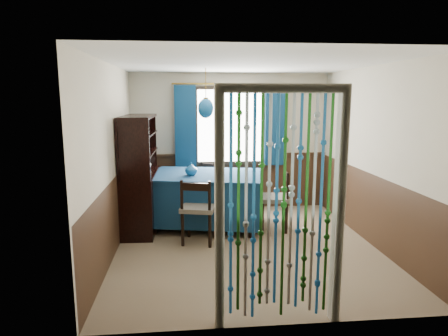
{
  "coord_description": "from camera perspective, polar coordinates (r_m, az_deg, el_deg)",
  "views": [
    {
      "loc": [
        -0.83,
        -5.29,
        2.07
      ],
      "look_at": [
        -0.25,
        0.61,
        1.01
      ],
      "focal_mm": 32.0,
      "sensor_mm": 36.0,
      "label": 1
    }
  ],
  "objects": [
    {
      "name": "sideboard",
      "position": [
        6.44,
        -11.84,
        -3.14
      ],
      "size": [
        0.51,
        1.38,
        1.79
      ],
      "rotation": [
        0.0,
        0.0,
        -0.03
      ],
      "color": "black",
      "rests_on": "floor"
    },
    {
      "name": "wainscot_back",
      "position": [
        7.49,
        0.88,
        -1.99
      ],
      "size": [
        3.6,
        0.0,
        3.6
      ],
      "primitive_type": "plane",
      "rotation": [
        1.57,
        0.0,
        0.0
      ],
      "color": "#352114",
      "rests_on": "ground"
    },
    {
      "name": "dining_table",
      "position": [
        6.42,
        -2.5,
        -4.11
      ],
      "size": [
        2.01,
        1.57,
        0.87
      ],
      "rotation": [
        0.0,
        0.0,
        -0.21
      ],
      "color": "#0E2D4C",
      "rests_on": "floor"
    },
    {
      "name": "wainscot_right",
      "position": [
        6.11,
        20.05,
        -5.4
      ],
      "size": [
        0.0,
        4.0,
        4.0
      ],
      "primitive_type": "plane",
      "rotation": [
        1.57,
        0.0,
        -1.57
      ],
      "color": "#352114",
      "rests_on": "ground"
    },
    {
      "name": "pendant_lamp",
      "position": [
        6.22,
        -2.6,
        8.53
      ],
      "size": [
        0.24,
        0.24,
        0.76
      ],
      "color": "olive",
      "rests_on": "ceiling"
    },
    {
      "name": "chair_near",
      "position": [
        5.69,
        -3.7,
        -5.88
      ],
      "size": [
        0.56,
        0.55,
        0.95
      ],
      "rotation": [
        0.0,
        0.0,
        -0.25
      ],
      "color": "black",
      "rests_on": "floor"
    },
    {
      "name": "wainscot_left",
      "position": [
        5.6,
        -15.3,
        -6.52
      ],
      "size": [
        0.0,
        4.0,
        4.0
      ],
      "primitive_type": "plane",
      "rotation": [
        1.57,
        0.0,
        1.57
      ],
      "color": "#352114",
      "rests_on": "ground"
    },
    {
      "name": "chair_right",
      "position": [
        6.31,
        7.38,
        -4.35
      ],
      "size": [
        0.5,
        0.52,
        0.95
      ],
      "rotation": [
        0.0,
        0.0,
        1.45
      ],
      "color": "black",
      "rests_on": "floor"
    },
    {
      "name": "wall_front",
      "position": [
        3.49,
        8.3,
        -3.53
      ],
      "size": [
        3.6,
        0.0,
        3.6
      ],
      "primitive_type": "plane",
      "rotation": [
        -1.57,
        0.0,
        0.0
      ],
      "color": "#BDB39B",
      "rests_on": "ground"
    },
    {
      "name": "chair_left",
      "position": [
        6.68,
        -11.01,
        -3.82
      ],
      "size": [
        0.5,
        0.51,
        0.91
      ],
      "rotation": [
        0.0,
        0.0,
        -1.73
      ],
      "color": "black",
      "rests_on": "floor"
    },
    {
      "name": "wainscot_front",
      "position": [
        3.75,
        7.94,
        -14.68
      ],
      "size": [
        3.6,
        0.0,
        3.6
      ],
      "primitive_type": "plane",
      "rotation": [
        -1.57,
        0.0,
        0.0
      ],
      "color": "#352114",
      "rests_on": "ground"
    },
    {
      "name": "wall_right",
      "position": [
        5.97,
        20.62,
        1.57
      ],
      "size": [
        0.0,
        4.0,
        4.0
      ],
      "primitive_type": "plane",
      "rotation": [
        1.57,
        0.0,
        -1.57
      ],
      "color": "#BDB39B",
      "rests_on": "ground"
    },
    {
      "name": "doorway",
      "position": [
        3.6,
        7.99,
        -6.41
      ],
      "size": [
        1.16,
        0.12,
        2.18
      ],
      "primitive_type": null,
      "color": "silver",
      "rests_on": "ground"
    },
    {
      "name": "wall_back",
      "position": [
        7.38,
        0.88,
        3.74
      ],
      "size": [
        3.6,
        0.0,
        3.6
      ],
      "primitive_type": "plane",
      "rotation": [
        1.57,
        0.0,
        0.0
      ],
      "color": "#BDB39B",
      "rests_on": "ground"
    },
    {
      "name": "vase_table",
      "position": [
        6.23,
        -4.72,
        -0.2
      ],
      "size": [
        0.2,
        0.2,
        0.19
      ],
      "primitive_type": "imported",
      "rotation": [
        0.0,
        0.0,
        -0.11
      ],
      "color": "#135086",
      "rests_on": "dining_table"
    },
    {
      "name": "bowl_shelf",
      "position": [
        6.13,
        -11.69,
        2.2
      ],
      "size": [
        0.26,
        0.26,
        0.05
      ],
      "primitive_type": "imported",
      "rotation": [
        0.0,
        0.0,
        0.35
      ],
      "color": "beige",
      "rests_on": "sideboard"
    },
    {
      "name": "wall_left",
      "position": [
        5.44,
        -15.82,
        1.08
      ],
      "size": [
        0.0,
        4.0,
        4.0
      ],
      "primitive_type": "plane",
      "rotation": [
        1.57,
        0.0,
        1.57
      ],
      "color": "#BDB39B",
      "rests_on": "ground"
    },
    {
      "name": "chair_far",
      "position": [
        7.17,
        -1.91,
        -2.69
      ],
      "size": [
        0.52,
        0.51,
        0.91
      ],
      "rotation": [
        0.0,
        0.0,
        2.94
      ],
      "color": "black",
      "rests_on": "floor"
    },
    {
      "name": "ceiling",
      "position": [
        5.37,
        3.4,
        14.7
      ],
      "size": [
        4.0,
        4.0,
        0.0
      ],
      "primitive_type": "plane",
      "rotation": [
        3.14,
        0.0,
        0.0
      ],
      "color": "silver",
      "rests_on": "ground"
    },
    {
      "name": "vase_sideboard",
      "position": [
        6.72,
        -11.11,
        0.74
      ],
      "size": [
        0.25,
        0.25,
        0.2
      ],
      "primitive_type": "imported",
      "rotation": [
        0.0,
        0.0,
        -0.36
      ],
      "color": "beige",
      "rests_on": "sideboard"
    },
    {
      "name": "floor",
      "position": [
        5.74,
        3.13,
        -11.02
      ],
      "size": [
        4.0,
        4.0,
        0.0
      ],
      "primitive_type": "plane",
      "color": "brown",
      "rests_on": "ground"
    },
    {
      "name": "window",
      "position": [
        7.31,
        0.93,
        6.03
      ],
      "size": [
        1.32,
        0.12,
        1.42
      ],
      "primitive_type": "cube",
      "color": "black",
      "rests_on": "wall_back"
    }
  ]
}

